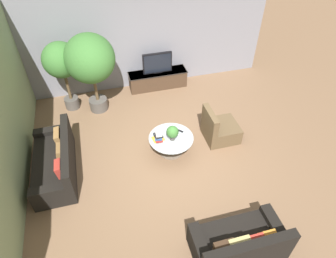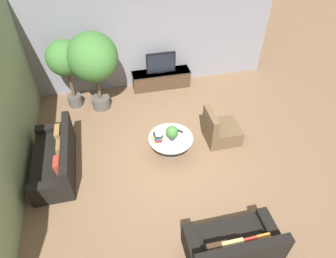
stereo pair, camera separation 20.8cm
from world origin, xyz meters
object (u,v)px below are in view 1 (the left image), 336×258
television (157,63)px  potted_palm_corner (90,61)px  armchair_wicker (219,129)px  potted_plant_tabletop (172,132)px  media_console (158,79)px  couch_by_wall (56,163)px  coffee_table (171,142)px  potted_palm_tall (61,63)px  couch_near_entry (239,244)px

television → potted_palm_corner: size_ratio=0.39×
armchair_wicker → potted_plant_tabletop: armchair_wicker is taller
media_console → couch_by_wall: (-2.94, -2.68, 0.02)m
television → potted_plant_tabletop: (-0.33, -2.80, -0.14)m
coffee_table → armchair_wicker: (1.28, 0.15, -0.05)m
coffee_table → television: bearing=82.8°
coffee_table → potted_palm_tall: potted_palm_tall is taller
television → armchair_wicker: (0.93, -2.59, -0.54)m
couch_by_wall → television: bearing=132.3°
couch_near_entry → potted_plant_tabletop: (-0.45, 2.64, 0.38)m
potted_palm_tall → television: bearing=8.1°
couch_by_wall → couch_near_entry: (3.06, -2.76, 0.01)m
coffee_table → couch_near_entry: couch_near_entry is taller
media_console → potted_palm_corner: size_ratio=0.80×
armchair_wicker → potted_palm_corner: bearing=54.7°
coffee_table → couch_by_wall: bearing=178.6°
couch_near_entry → potted_palm_tall: bearing=-62.2°
media_console → armchair_wicker: armchair_wicker is taller
media_console → couch_near_entry: bearing=-88.8°
couch_by_wall → potted_palm_corner: potted_palm_corner is taller
couch_by_wall → potted_palm_tall: bearing=170.5°
couch_near_entry → potted_plant_tabletop: bearing=-80.3°
television → couch_by_wall: 4.02m
couch_by_wall → potted_palm_tall: (0.39, 2.32, 1.12)m
potted_palm_tall → potted_palm_corner: (0.71, -0.26, 0.10)m
potted_palm_corner → television: bearing=18.7°
coffee_table → potted_plant_tabletop: (0.02, -0.05, 0.35)m
television → couch_near_entry: bearing=-88.8°
armchair_wicker → couch_near_entry: bearing=164.1°
coffee_table → potted_palm_corner: (-1.50, 2.12, 1.19)m
media_console → television: bearing=-90.0°
media_console → potted_palm_corner: potted_palm_corner is taller
television → armchair_wicker: television is taller
television → coffee_table: size_ratio=0.83×
television → couch_near_entry: 5.47m
couch_near_entry → media_console: bearing=-88.8°
armchair_wicker → television: bearing=19.7°
couch_by_wall → armchair_wicker: 3.87m
media_console → television: size_ratio=2.03×
media_console → potted_plant_tabletop: bearing=-96.8°
media_console → potted_plant_tabletop: potted_plant_tabletop is taller
television → couch_by_wall: bearing=-137.7°
television → couch_near_entry: television is taller
couch_near_entry → potted_palm_corner: (-1.96, 4.81, 1.22)m
coffee_table → potted_palm_tall: 3.43m
couch_near_entry → potted_palm_tall: potted_palm_tall is taller
television → potted_palm_corner: (-1.85, -0.63, 0.70)m
armchair_wicker → potted_palm_corner: size_ratio=0.39×
potted_palm_corner → potted_plant_tabletop: bearing=-55.1°
coffee_table → couch_by_wall: couch_by_wall is taller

